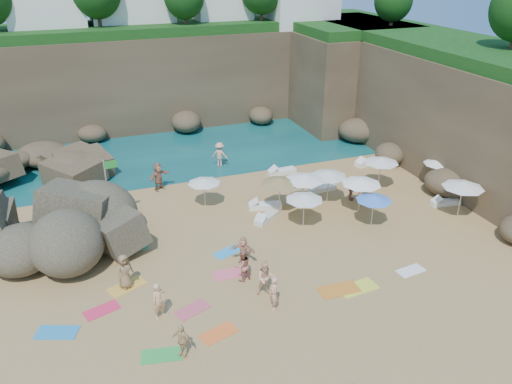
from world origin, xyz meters
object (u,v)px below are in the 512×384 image
object	(u,v)px
person_stand_6	(273,293)
person_stand_0	(159,301)
person_stand_5	(158,177)
parasol_2	(381,160)
rock_outcrop	(51,252)
lounger_0	(322,189)
person_stand_2	(220,155)
person_stand_3	(352,189)
parasol_1	(303,179)
parasol_0	(204,181)
person_stand_1	(243,265)
person_stand_4	(365,191)
flag_pole	(109,183)

from	to	relation	value
person_stand_6	person_stand_0	bearing A→B (deg)	-100.09
person_stand_5	person_stand_0	bearing A→B (deg)	-134.75
person_stand_6	parasol_2	bearing A→B (deg)	132.36
rock_outcrop	person_stand_6	size ratio (longest dim) A/B	4.61
lounger_0	person_stand_2	world-z (taller)	person_stand_2
lounger_0	person_stand_3	xyz separation A→B (m)	(1.10, -1.87, 0.64)
parasol_1	person_stand_6	size ratio (longest dim) A/B	1.22
rock_outcrop	person_stand_3	bearing A→B (deg)	-0.66
parasol_0	parasol_1	xyz separation A→B (m)	(5.82, -1.87, -0.02)
lounger_0	person_stand_3	bearing A→B (deg)	-62.78
person_stand_1	person_stand_5	world-z (taller)	person_stand_5
rock_outcrop	lounger_0	size ratio (longest dim) A/B	3.95
parasol_1	person_stand_6	world-z (taller)	parasol_1
parasol_2	person_stand_2	world-z (taller)	parasol_2
parasol_2	person_stand_3	bearing A→B (deg)	-160.84
person_stand_1	parasol_1	bearing A→B (deg)	-148.01
person_stand_1	person_stand_3	size ratio (longest dim) A/B	1.07
person_stand_0	person_stand_6	world-z (taller)	person_stand_0
parasol_2	person_stand_0	world-z (taller)	parasol_2
parasol_0	person_stand_5	distance (m)	4.17
person_stand_1	person_stand_4	bearing A→B (deg)	-166.84
lounger_0	person_stand_0	bearing A→B (deg)	-147.72
lounger_0	person_stand_3	distance (m)	2.26
parasol_1	person_stand_2	size ratio (longest dim) A/B	1.08
person_stand_3	person_stand_4	size ratio (longest dim) A/B	0.93
parasol_1	person_stand_2	world-z (taller)	parasol_1
lounger_0	parasol_2	bearing A→B (deg)	-17.32
person_stand_2	person_stand_4	world-z (taller)	person_stand_2
parasol_0	flag_pole	bearing A→B (deg)	179.32
flag_pole	parasol_2	distance (m)	17.38
person_stand_0	person_stand_1	distance (m)	4.50
person_stand_1	person_stand_3	bearing A→B (deg)	-162.13
person_stand_5	lounger_0	bearing A→B (deg)	-55.55
parasol_0	person_stand_1	distance (m)	8.24
person_stand_2	person_stand_5	size ratio (longest dim) A/B	0.96
person_stand_5	person_stand_6	distance (m)	14.33
lounger_0	person_stand_5	world-z (taller)	person_stand_5
rock_outcrop	person_stand_6	bearing A→B (deg)	-42.12
lounger_0	person_stand_6	distance (m)	12.76
parasol_1	person_stand_5	world-z (taller)	person_stand_5
rock_outcrop	flag_pole	distance (m)	4.91
person_stand_0	person_stand_3	xyz separation A→B (m)	(13.67, 7.10, -0.09)
person_stand_4	person_stand_5	bearing A→B (deg)	-159.47
parasol_2	person_stand_0	bearing A→B (deg)	-153.84
flag_pole	person_stand_1	bearing A→B (deg)	-57.46
person_stand_0	person_stand_3	bearing A→B (deg)	3.35
person_stand_1	person_stand_6	bearing A→B (deg)	89.25
parasol_1	parasol_2	bearing A→B (deg)	3.75
rock_outcrop	person_stand_3	xyz separation A→B (m)	(18.19, -0.21, 0.79)
rock_outcrop	parasol_1	xyz separation A→B (m)	(14.97, 0.33, 1.74)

